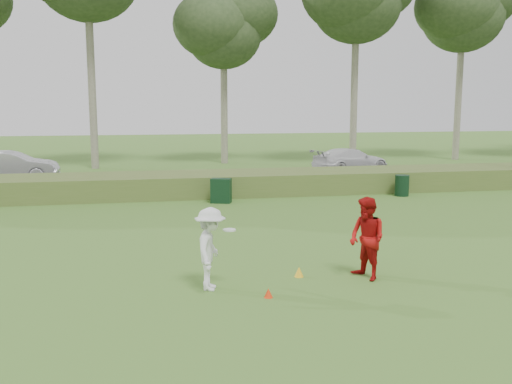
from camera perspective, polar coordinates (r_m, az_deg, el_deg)
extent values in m
plane|color=#3A6A23|center=(13.04, 3.47, -8.34)|extent=(120.00, 120.00, 0.00)
cube|color=#486026|center=(24.49, -3.66, 0.87)|extent=(80.00, 3.00, 0.90)
cube|color=#2D2D2D|center=(29.46, -4.94, 1.39)|extent=(80.00, 6.00, 0.06)
cylinder|color=gray|center=(35.36, -16.30, 14.86)|extent=(0.44, 0.44, 15.50)
cylinder|color=gray|center=(36.95, -3.23, 11.80)|extent=(0.44, 0.44, 11.50)
ellipsoid|color=#2D4020|center=(37.21, -3.27, 16.23)|extent=(6.24, 6.24, 5.28)
cylinder|color=gray|center=(37.10, 9.89, 13.61)|extent=(0.44, 0.44, 14.00)
cylinder|color=gray|center=(41.73, 19.77, 12.34)|extent=(0.44, 0.44, 13.50)
ellipsoid|color=#2D4020|center=(42.10, 20.02, 16.93)|extent=(7.02, 7.02, 5.94)
imported|color=white|center=(11.90, -4.58, -5.70)|extent=(0.92, 1.25, 1.73)
cylinder|color=white|center=(11.86, -2.68, -3.81)|extent=(0.27, 0.27, 0.03)
imported|color=#A80F0E|center=(12.78, 11.04, -4.59)|extent=(0.94, 1.06, 1.83)
cone|color=#FF360D|center=(11.58, 1.24, -10.06)|extent=(0.17, 0.17, 0.19)
cone|color=yellow|center=(12.93, 4.32, -7.96)|extent=(0.21, 0.21, 0.23)
cube|color=black|center=(22.25, -3.51, 0.14)|extent=(0.88, 0.71, 0.96)
cylinder|color=black|center=(24.66, 14.39, 0.63)|extent=(0.64, 0.64, 0.88)
imported|color=#B8B8BC|center=(30.61, -23.26, 2.41)|extent=(4.44, 1.61, 1.46)
imported|color=silver|center=(32.26, 9.44, 3.17)|extent=(4.85, 3.08, 1.31)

